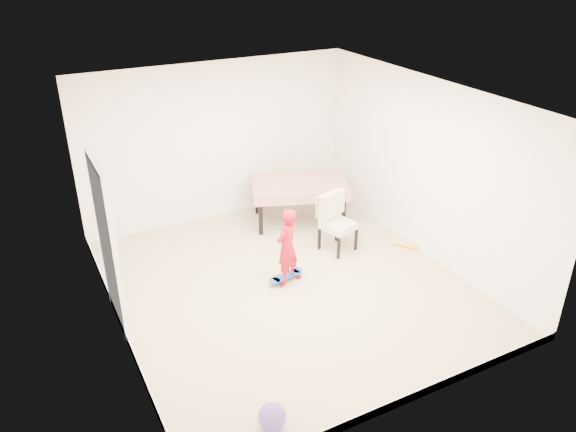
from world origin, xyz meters
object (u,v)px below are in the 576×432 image
skateboard (286,278)px  dining_table (299,202)px  balloon (272,417)px  child (287,248)px  dining_chair (338,224)px

skateboard → dining_table: bearing=43.3°
dining_table → balloon: bearing=-101.5°
dining_table → balloon: 4.46m
child → balloon: 2.60m
dining_chair → balloon: size_ratio=3.19×
dining_table → skateboard: bearing=-103.6°
balloon → skateboard: bearing=59.6°
dining_chair → balloon: bearing=-147.9°
dining_chair → dining_table: bearing=77.5°
child → dining_table: bearing=-155.6°
dining_table → balloon: size_ratio=5.43×
dining_table → child: bearing=-103.1°
dining_table → child: child is taller
dining_chair → skateboard: dining_chair is taller
dining_table → child: 1.89m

